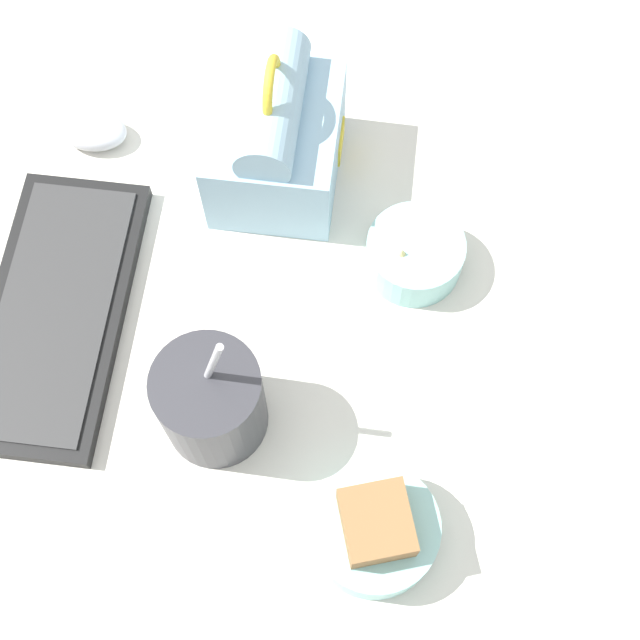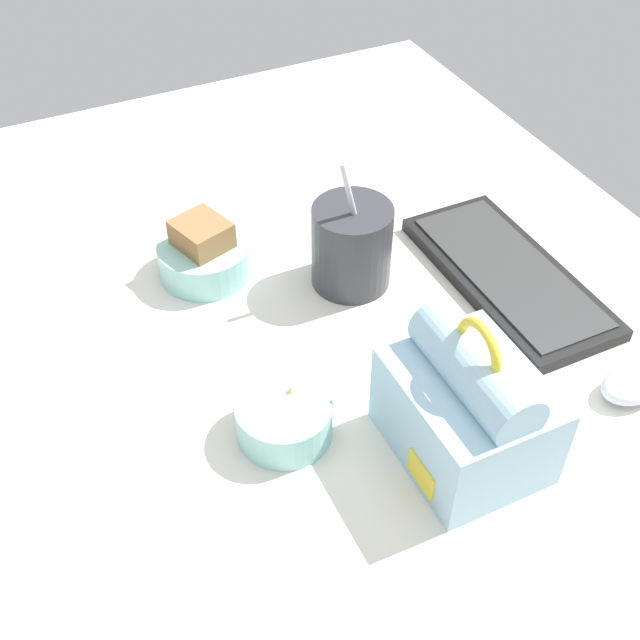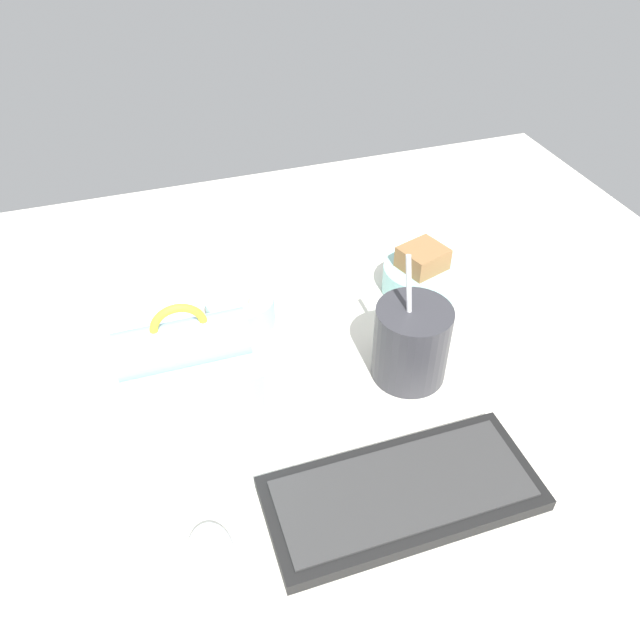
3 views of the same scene
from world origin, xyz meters
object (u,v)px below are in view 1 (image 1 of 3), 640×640
(keyboard, at_px, (56,314))
(computer_mouse, at_px, (93,131))
(lunch_bag, at_px, (276,137))
(bento_bowl_snacks, at_px, (414,254))
(soup_cup, at_px, (211,401))
(bento_bowl_sandwich, at_px, (375,529))

(keyboard, height_order, computer_mouse, computer_mouse)
(lunch_bag, height_order, bento_bowl_snacks, lunch_bag)
(soup_cup, relative_size, computer_mouse, 2.40)
(keyboard, height_order, lunch_bag, lunch_bag)
(lunch_bag, relative_size, bento_bowl_snacks, 1.76)
(keyboard, xyz_separation_m, computer_mouse, (0.23, 0.01, 0.01))
(soup_cup, bearing_deg, lunch_bag, -3.96)
(lunch_bag, distance_m, soup_cup, 0.30)
(computer_mouse, bearing_deg, bento_bowl_sandwich, -138.60)
(bento_bowl_sandwich, relative_size, computer_mouse, 1.54)
(keyboard, distance_m, lunch_bag, 0.30)
(bento_bowl_sandwich, distance_m, computer_mouse, 0.56)
(lunch_bag, height_order, computer_mouse, lunch_bag)
(keyboard, relative_size, bento_bowl_sandwich, 2.61)
(lunch_bag, bearing_deg, bento_bowl_sandwich, -159.55)
(lunch_bag, distance_m, bento_bowl_sandwich, 0.43)
(bento_bowl_sandwich, bearing_deg, computer_mouse, 41.40)
(bento_bowl_sandwich, height_order, bento_bowl_snacks, bento_bowl_sandwich)
(soup_cup, distance_m, bento_bowl_snacks, 0.27)
(soup_cup, xyz_separation_m, bento_bowl_snacks, (0.20, -0.18, -0.03))
(keyboard, distance_m, bento_bowl_sandwich, 0.40)
(soup_cup, distance_m, bento_bowl_sandwich, 0.20)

